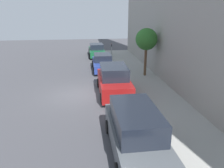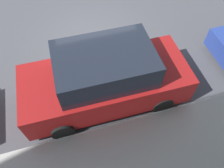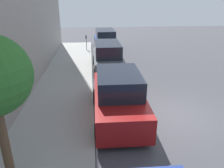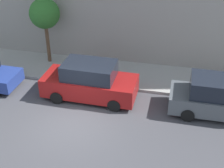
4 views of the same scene
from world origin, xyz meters
name	(u,v)px [view 2 (image 2 of 4)]	position (x,y,z in m)	size (l,w,h in m)	color
ground_plane	(92,44)	(0.00, 0.00, 0.00)	(60.00, 60.00, 0.00)	#424247
parked_suv_third	(105,79)	(2.44, -0.11, 0.93)	(2.08, 4.83, 1.98)	maroon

